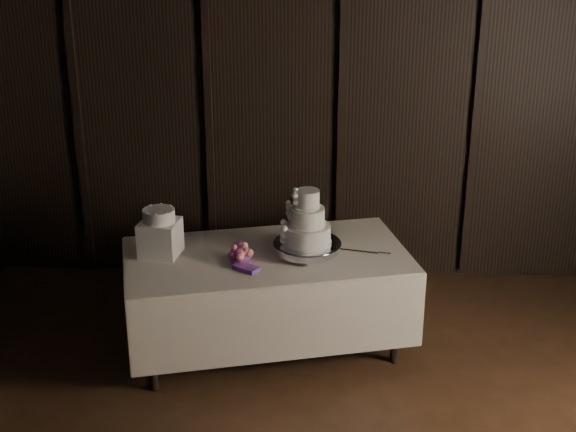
{
  "coord_description": "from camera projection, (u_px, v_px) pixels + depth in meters",
  "views": [
    {
      "loc": [
        -0.21,
        -2.98,
        3.07
      ],
      "look_at": [
        -0.4,
        2.17,
        1.05
      ],
      "focal_mm": 50.0,
      "sensor_mm": 36.0,
      "label": 1
    }
  ],
  "objects": [
    {
      "name": "box_pedestal",
      "position": [
        160.0,
        238.0,
        5.6
      ],
      "size": [
        0.3,
        0.3,
        0.25
      ],
      "primitive_type": "cube",
      "rotation": [
        0.0,
        0.0,
        -0.15
      ],
      "color": "white",
      "rests_on": "display_table"
    },
    {
      "name": "small_cake",
      "position": [
        159.0,
        215.0,
        5.53
      ],
      "size": [
        0.25,
        0.25,
        0.09
      ],
      "primitive_type": "cylinder",
      "rotation": [
        0.0,
        0.0,
        0.14
      ],
      "color": "white",
      "rests_on": "box_pedestal"
    },
    {
      "name": "display_table",
      "position": [
        267.0,
        297.0,
        5.77
      ],
      "size": [
        2.18,
        1.48,
        0.76
      ],
      "rotation": [
        0.0,
        0.0,
        0.24
      ],
      "color": "beige",
      "rests_on": "ground"
    },
    {
      "name": "room",
      "position": [
        364.0,
        307.0,
        3.34
      ],
      "size": [
        6.08,
        7.08,
        3.08
      ],
      "color": "black",
      "rests_on": "ground"
    },
    {
      "name": "cake_knife",
      "position": [
        359.0,
        251.0,
        5.68
      ],
      "size": [
        0.37,
        0.11,
        0.01
      ],
      "primitive_type": "cube",
      "rotation": [
        0.0,
        0.0,
        -0.24
      ],
      "color": "silver",
      "rests_on": "display_table"
    },
    {
      "name": "wedding_cake",
      "position": [
        303.0,
        223.0,
        5.54
      ],
      "size": [
        0.37,
        0.33,
        0.39
      ],
      "rotation": [
        0.0,
        0.0,
        0.18
      ],
      "color": "white",
      "rests_on": "cake_stand"
    },
    {
      "name": "cake_stand",
      "position": [
        307.0,
        249.0,
        5.62
      ],
      "size": [
        0.54,
        0.54,
        0.09
      ],
      "primitive_type": "cylinder",
      "rotation": [
        0.0,
        0.0,
        -0.11
      ],
      "color": "silver",
      "rests_on": "display_table"
    },
    {
      "name": "bouquet",
      "position": [
        240.0,
        254.0,
        5.49
      ],
      "size": [
        0.45,
        0.47,
        0.18
      ],
      "primitive_type": null,
      "rotation": [
        0.0,
        0.0,
        -0.59
      ],
      "color": "#E86066",
      "rests_on": "display_table"
    }
  ]
}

